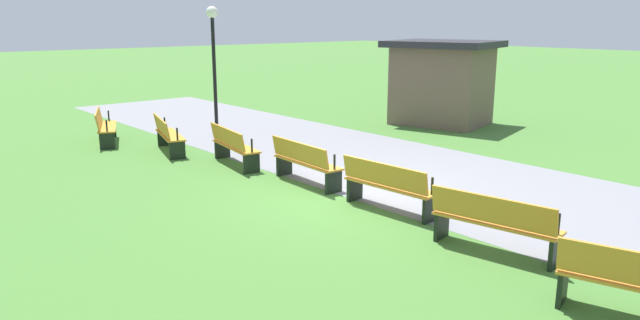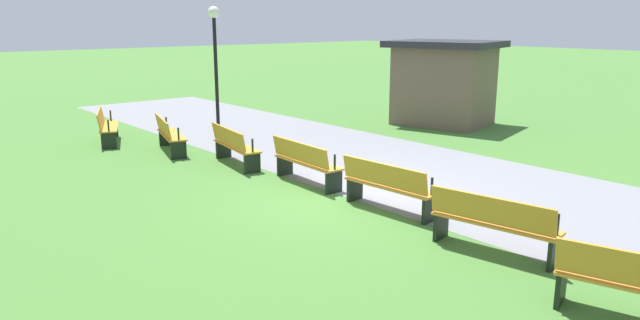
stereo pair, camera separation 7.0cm
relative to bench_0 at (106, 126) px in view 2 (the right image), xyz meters
name	(u,v)px [view 2 (the right image)]	position (x,y,z in m)	size (l,w,h in m)	color
ground_plane	(347,196)	(7.78, 1.63, -0.47)	(120.00, 120.00, 0.00)	#477A33
path_paving	(428,175)	(7.78, 4.00, -0.47)	(30.20, 4.89, 0.01)	gray
bench_0	(106,126)	(0.00, 0.00, 0.00)	(1.85, 1.14, 0.89)	orange
bench_1	(169,134)	(2.15, 0.76, 0.00)	(1.87, 0.96, 0.89)	orange
bench_2	(234,145)	(4.37, 1.27, 0.00)	(1.87, 0.77, 0.89)	orange
bench_3	(305,161)	(6.64, 1.53, 0.00)	(1.84, 0.57, 0.89)	orange
bench_4	(388,185)	(8.92, 1.53, 0.00)	(1.84, 0.57, 0.89)	orange
bench_5	(493,222)	(11.19, 1.27, 0.00)	(1.87, 0.77, 0.89)	orange
lamp_post	(215,46)	(1.10, 2.79, 2.07)	(0.32, 0.32, 3.61)	black
kiosk	(444,82)	(3.94, 9.31, 0.87)	(3.75, 3.41, 2.61)	brown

